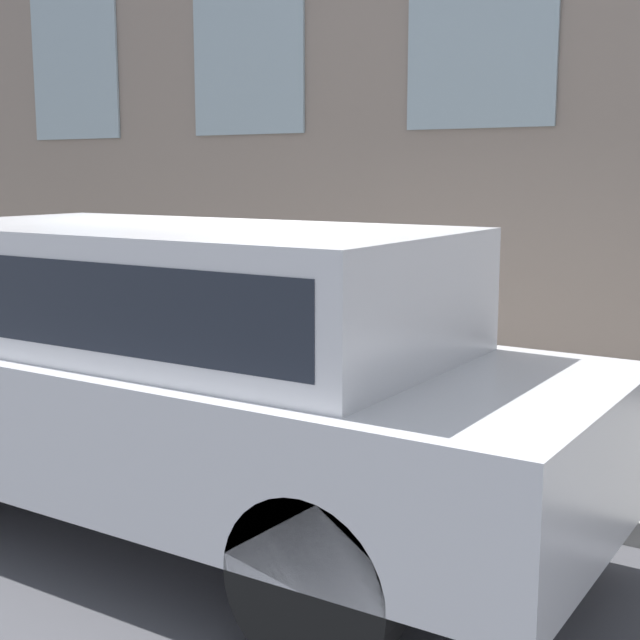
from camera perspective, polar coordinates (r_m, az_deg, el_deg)
ground_plane at (r=6.47m, az=-1.45°, el=-9.81°), size 80.00×80.00×0.00m
sidewalk at (r=7.74m, az=5.09°, el=-6.01°), size 3.14×60.00×0.15m
fire_hydrant at (r=6.76m, az=2.59°, el=-3.77°), size 0.32×0.44×0.86m
person at (r=7.19m, az=-2.43°, el=-1.24°), size 0.26×0.17×1.08m
parked_truck_silver_near at (r=5.32m, az=-9.86°, el=-2.30°), size 1.91×5.32×1.83m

